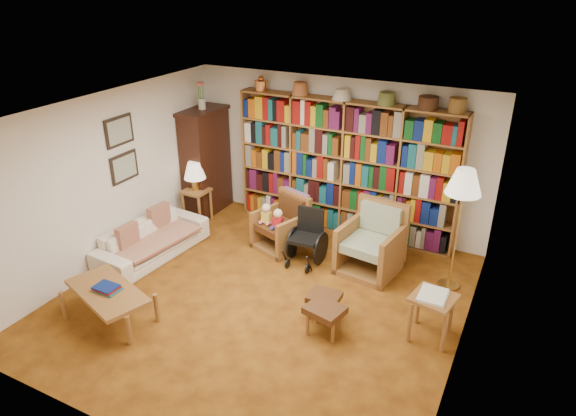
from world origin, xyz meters
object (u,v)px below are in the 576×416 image
Objects in this scene: armchair_sage at (373,244)px; floor_lamp at (464,187)px; sofa at (152,240)px; footstool_a at (324,299)px; coffee_table at (107,293)px; side_table_lamp at (197,198)px; wheelchair at (307,238)px; side_table_papers at (433,304)px; armchair_leather at (283,225)px; footstool_b at (325,312)px.

floor_lamp reaches higher than armchair_sage.
footstool_a is at bearing -89.30° from sofa.
armchair_sage is at bearing 47.09° from coffee_table.
floor_lamp is (4.30, -0.10, 1.06)m from side_table_lamp.
wheelchair is at bearing -61.29° from sofa.
side_table_papers is 3.91m from coffee_table.
armchair_leather is 2.88m from coffee_table.
armchair_leather is 2.24m from footstool_b.
wheelchair is (0.54, -0.26, 0.02)m from armchair_leather.
armchair_leather is at bearing -48.28° from sofa.
armchair_sage is at bearing 132.91° from side_table_papers.
side_table_lamp is at bearing 103.82° from coffee_table.
sofa is at bearing 170.68° from footstool_b.
side_table_lamp is (-0.10, 1.29, 0.17)m from sofa.
side_table_papers is at bearing -16.83° from side_table_lamp.
side_table_lamp is 3.18m from armchair_sage.
side_table_papers is 1.31m from footstool_a.
floor_lamp is (4.20, 1.20, 1.23)m from sofa.
side_table_papers is at bearing -85.14° from sofa.
side_table_lamp reaches higher than footstool_b.
armchair_sage is (3.18, -0.09, -0.06)m from side_table_lamp.
sofa reaches higher than coffee_table.
armchair_sage is 1.70m from footstool_b.
wheelchair reaches higher than side_table_lamp.
floor_lamp reaches higher than side_table_papers.
footstool_a is (0.78, -1.16, -0.10)m from wheelchair.
wheelchair is 1.71m from footstool_b.
wheelchair is 1.64× the size of footstool_b.
footstool_b is (-1.14, -1.70, -1.19)m from floor_lamp.
coffee_table is at bearing -76.18° from side_table_lamp.
armchair_leather reaches higher than footstool_b.
floor_lamp is at bearing 36.52° from coffee_table.
floor_lamp is 3.44× the size of footstool_b.
coffee_table is (-3.62, -2.68, -1.10)m from floor_lamp.
side_table_lamp is at bearing 178.35° from armchair_sage.
armchair_leather is 1.51× the size of side_table_papers.
floor_lamp is (2.59, -0.01, 1.14)m from armchair_leather.
floor_lamp reaches higher than wheelchair.
armchair_leather is at bearing 179.82° from floor_lamp.
side_table_lamp is 0.59× the size of armchair_sage.
footstool_b is (3.06, -0.50, 0.03)m from sofa.
coffee_table is at bearing -157.84° from side_table_papers.
side_table_lamp is 4.43m from floor_lamp.
floor_lamp reaches higher than armchair_leather.
floor_lamp is at bearing 90.00° from side_table_papers.
armchair_leather is 0.71× the size of coffee_table.
floor_lamp is (2.05, 0.25, 1.12)m from wheelchair.
coffee_table is at bearing -158.39° from footstool_b.
side_table_papers is 0.47× the size of coffee_table.
sofa is at bearing -164.09° from floor_lamp.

